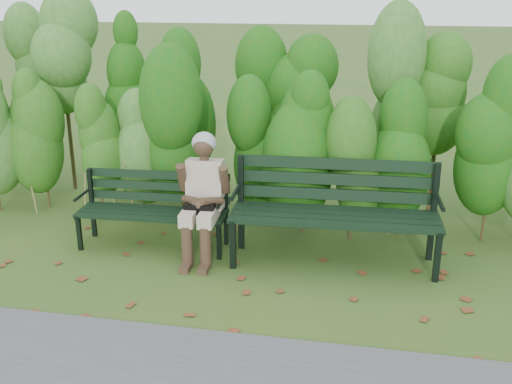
# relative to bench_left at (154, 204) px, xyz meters

# --- Properties ---
(ground) EXTENTS (80.00, 80.00, 0.00)m
(ground) POSITION_rel_bench_left_xyz_m (1.13, -0.61, -0.46)
(ground) COLOR #325421
(hedge_band) EXTENTS (11.04, 1.67, 2.42)m
(hedge_band) POSITION_rel_bench_left_xyz_m (1.13, 1.25, 0.80)
(hedge_band) COLOR #47381E
(hedge_band) RESTS_ON ground
(leaf_litter) EXTENTS (5.69, 2.14, 0.01)m
(leaf_litter) POSITION_rel_bench_left_xyz_m (1.41, -0.66, -0.45)
(leaf_litter) COLOR brown
(leaf_litter) RESTS_ON ground
(bench_left) EXTENTS (1.57, 0.57, 0.77)m
(bench_left) POSITION_rel_bench_left_xyz_m (0.00, 0.00, 0.00)
(bench_left) COLOR black
(bench_left) RESTS_ON ground
(bench_right) EXTENTS (2.03, 0.75, 1.00)m
(bench_right) POSITION_rel_bench_left_xyz_m (1.87, -0.01, 0.14)
(bench_right) COLOR black
(bench_right) RESTS_ON ground
(seated_woman) EXTENTS (0.53, 0.77, 1.25)m
(seated_woman) POSITION_rel_bench_left_xyz_m (0.57, -0.14, 0.24)
(seated_woman) COLOR tan
(seated_woman) RESTS_ON ground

